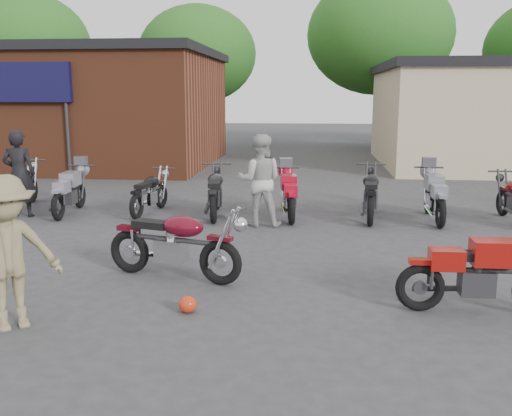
# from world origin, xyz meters

# --- Properties ---
(ground) EXTENTS (90.00, 90.00, 0.00)m
(ground) POSITION_xyz_m (0.00, 0.00, 0.00)
(ground) COLOR #323235
(brick_building) EXTENTS (12.00, 8.00, 4.00)m
(brick_building) POSITION_xyz_m (-9.00, 14.00, 2.00)
(brick_building) COLOR brown
(brick_building) RESTS_ON ground
(tree_0) EXTENTS (6.56, 6.56, 8.20)m
(tree_0) POSITION_xyz_m (-14.00, 22.00, 4.10)
(tree_0) COLOR #1B4D14
(tree_0) RESTS_ON ground
(tree_1) EXTENTS (5.92, 5.92, 7.40)m
(tree_1) POSITION_xyz_m (-5.00, 22.00, 3.70)
(tree_1) COLOR #1B4D14
(tree_1) RESTS_ON ground
(tree_2) EXTENTS (7.04, 7.04, 8.80)m
(tree_2) POSITION_xyz_m (4.00, 22.00, 4.40)
(tree_2) COLOR #1B4D14
(tree_2) RESTS_ON ground
(vintage_motorcycle) EXTENTS (2.19, 1.24, 1.21)m
(vintage_motorcycle) POSITION_xyz_m (-1.07, 0.61, 0.60)
(vintage_motorcycle) COLOR #570A19
(vintage_motorcycle) RESTS_ON ground
(sportbike) EXTENTS (1.93, 0.65, 1.12)m
(sportbike) POSITION_xyz_m (2.97, -0.31, 0.56)
(sportbike) COLOR #9F110D
(sportbike) RESTS_ON ground
(helmet) EXTENTS (0.29, 0.29, 0.21)m
(helmet) POSITION_xyz_m (-0.63, -0.65, 0.11)
(helmet) COLOR #B02D12
(helmet) RESTS_ON ground
(person_dark) EXTENTS (0.74, 0.53, 1.90)m
(person_dark) POSITION_xyz_m (-5.46, 4.50, 0.95)
(person_dark) COLOR black
(person_dark) RESTS_ON ground
(person_light) EXTENTS (0.92, 0.73, 1.87)m
(person_light) POSITION_xyz_m (-0.18, 4.16, 0.94)
(person_light) COLOR #ACABA7
(person_light) RESTS_ON ground
(person_tan) EXTENTS (1.32, 1.23, 1.79)m
(person_tan) POSITION_xyz_m (-2.53, -1.31, 0.89)
(person_tan) COLOR olive
(person_tan) RESTS_ON ground
(row_bike_0) EXTENTS (0.95, 2.08, 1.16)m
(row_bike_0) POSITION_xyz_m (-5.96, 5.48, 0.58)
(row_bike_0) COLOR black
(row_bike_0) RESTS_ON ground
(row_bike_1) EXTENTS (0.77, 1.96, 1.11)m
(row_bike_1) POSITION_xyz_m (-4.54, 4.91, 0.56)
(row_bike_1) COLOR gray
(row_bike_1) RESTS_ON ground
(row_bike_2) EXTENTS (0.85, 1.87, 1.05)m
(row_bike_2) POSITION_xyz_m (-2.76, 5.14, 0.52)
(row_bike_2) COLOR black
(row_bike_2) RESTS_ON ground
(row_bike_3) EXTENTS (0.91, 2.10, 1.18)m
(row_bike_3) POSITION_xyz_m (-1.24, 5.02, 0.59)
(row_bike_3) COLOR black
(row_bike_3) RESTS_ON ground
(row_bike_4) EXTENTS (0.86, 1.98, 1.11)m
(row_bike_4) POSITION_xyz_m (0.37, 5.00, 0.56)
(row_bike_4) COLOR red
(row_bike_4) RESTS_ON ground
(row_bike_5) EXTENTS (0.86, 2.13, 1.21)m
(row_bike_5) POSITION_xyz_m (2.14, 5.09, 0.60)
(row_bike_5) COLOR black
(row_bike_5) RESTS_ON ground
(row_bike_6) EXTENTS (0.71, 2.01, 1.16)m
(row_bike_6) POSITION_xyz_m (3.47, 5.01, 0.58)
(row_bike_6) COLOR gray
(row_bike_6) RESTS_ON ground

